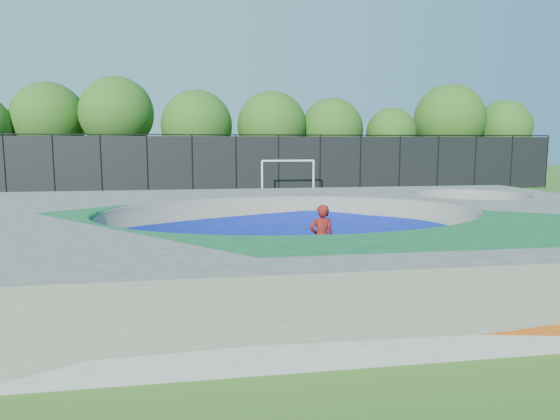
# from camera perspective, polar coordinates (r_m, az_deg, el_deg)

# --- Properties ---
(ground) EXTENTS (120.00, 120.00, 0.00)m
(ground) POSITION_cam_1_polar(r_m,az_deg,el_deg) (14.48, 1.26, -5.88)
(ground) COLOR #35611B
(ground) RESTS_ON ground
(skate_deck) EXTENTS (22.00, 14.00, 1.50)m
(skate_deck) POSITION_cam_1_polar(r_m,az_deg,el_deg) (14.32, 1.27, -2.96)
(skate_deck) COLOR gray
(skate_deck) RESTS_ON ground
(skater) EXTENTS (0.66, 0.43, 1.81)m
(skater) POSITION_cam_1_polar(r_m,az_deg,el_deg) (13.09, 4.77, -3.29)
(skater) COLOR red
(skater) RESTS_ON ground
(skateboard) EXTENTS (0.79, 0.28, 0.05)m
(skateboard) POSITION_cam_1_polar(r_m,az_deg,el_deg) (13.29, 4.73, -7.02)
(skateboard) COLOR black
(skateboard) RESTS_ON ground
(soccer_goal) EXTENTS (3.54, 0.12, 2.34)m
(soccer_goal) POSITION_cam_1_polar(r_m,az_deg,el_deg) (32.72, 0.92, 4.51)
(soccer_goal) COLOR white
(soccer_goal) RESTS_ON ground
(fence) EXTENTS (48.09, 0.09, 4.04)m
(fence) POSITION_cam_1_polar(r_m,az_deg,el_deg) (34.96, -5.04, 5.44)
(fence) COLOR black
(fence) RESTS_ON ground
(treeline) EXTENTS (51.95, 7.41, 8.40)m
(treeline) POSITION_cam_1_polar(r_m,az_deg,el_deg) (40.02, -3.23, 9.81)
(treeline) COLOR #4A3225
(treeline) RESTS_ON ground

